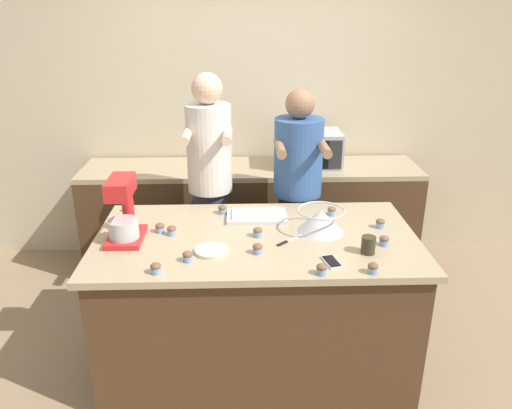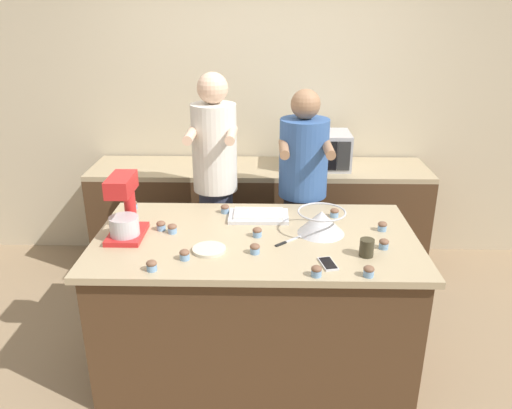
{
  "view_description": "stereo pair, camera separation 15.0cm",
  "coord_description": "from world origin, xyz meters",
  "px_view_note": "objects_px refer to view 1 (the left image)",
  "views": [
    {
      "loc": [
        -0.09,
        -2.67,
        2.16
      ],
      "look_at": [
        0.0,
        0.05,
        1.07
      ],
      "focal_mm": 35.0,
      "sensor_mm": 36.0,
      "label": 1
    },
    {
      "loc": [
        0.06,
        -2.67,
        2.16
      ],
      "look_at": [
        0.0,
        0.05,
        1.07
      ],
      "focal_mm": 35.0,
      "sensor_mm": 36.0,
      "label": 2
    }
  ],
  "objects_px": {
    "cell_phone": "(332,262)",
    "cupcake_2": "(156,268)",
    "cupcake_5": "(129,207)",
    "stand_mixer": "(124,213)",
    "cupcake_1": "(160,228)",
    "knife": "(289,241)",
    "cupcake_9": "(380,223)",
    "person_left": "(210,189)",
    "cupcake_11": "(172,230)",
    "cupcake_8": "(258,232)",
    "cupcake_0": "(222,209)",
    "cupcake_12": "(322,269)",
    "small_plate": "(211,251)",
    "microwave_oven": "(310,149)",
    "cupcake_3": "(188,256)",
    "cupcake_7": "(384,241)",
    "cupcake_10": "(373,268)",
    "mixing_bowl": "(321,220)",
    "person_right": "(297,197)",
    "drinking_glass": "(368,245)",
    "baking_tray": "(257,215)",
    "cupcake_6": "(332,211)",
    "cupcake_4": "(258,248)"
  },
  "relations": [
    {
      "from": "person_left",
      "to": "microwave_oven",
      "type": "distance_m",
      "value": 1.0
    },
    {
      "from": "knife",
      "to": "cupcake_9",
      "type": "relative_size",
      "value": 3.0
    },
    {
      "from": "microwave_oven",
      "to": "small_plate",
      "type": "relative_size",
      "value": 2.66
    },
    {
      "from": "cupcake_11",
      "to": "cupcake_6",
      "type": "bearing_deg",
      "value": 15.02
    },
    {
      "from": "stand_mixer",
      "to": "cupcake_1",
      "type": "distance_m",
      "value": 0.25
    },
    {
      "from": "knife",
      "to": "small_plate",
      "type": "bearing_deg",
      "value": -164.25
    },
    {
      "from": "cupcake_11",
      "to": "cupcake_3",
      "type": "bearing_deg",
      "value": -69.31
    },
    {
      "from": "cupcake_9",
      "to": "cupcake_6",
      "type": "bearing_deg",
      "value": 142.03
    },
    {
      "from": "microwave_oven",
      "to": "cupcake_3",
      "type": "distance_m",
      "value": 1.83
    },
    {
      "from": "cell_phone",
      "to": "cupcake_7",
      "type": "xyz_separation_m",
      "value": [
        0.33,
        0.2,
        0.02
      ]
    },
    {
      "from": "cupcake_3",
      "to": "cupcake_7",
      "type": "distance_m",
      "value": 1.11
    },
    {
      "from": "cupcake_2",
      "to": "cupcake_3",
      "type": "bearing_deg",
      "value": 39.37
    },
    {
      "from": "stand_mixer",
      "to": "cupcake_1",
      "type": "height_order",
      "value": "stand_mixer"
    },
    {
      "from": "cell_phone",
      "to": "cupcake_2",
      "type": "height_order",
      "value": "cupcake_2"
    },
    {
      "from": "cupcake_10",
      "to": "person_right",
      "type": "bearing_deg",
      "value": 102.43
    },
    {
      "from": "cupcake_7",
      "to": "cupcake_10",
      "type": "distance_m",
      "value": 0.34
    },
    {
      "from": "cupcake_11",
      "to": "microwave_oven",
      "type": "bearing_deg",
      "value": 52.09
    },
    {
      "from": "cupcake_7",
      "to": "cupcake_9",
      "type": "xyz_separation_m",
      "value": [
        0.04,
        0.24,
        0.0
      ]
    },
    {
      "from": "cupcake_7",
      "to": "cupcake_11",
      "type": "height_order",
      "value": "same"
    },
    {
      "from": "small_plate",
      "to": "person_right",
      "type": "bearing_deg",
      "value": 57.56
    },
    {
      "from": "drinking_glass",
      "to": "knife",
      "type": "distance_m",
      "value": 0.45
    },
    {
      "from": "cupcake_3",
      "to": "cupcake_8",
      "type": "relative_size",
      "value": 1.0
    },
    {
      "from": "cupcake_7",
      "to": "cupcake_9",
      "type": "bearing_deg",
      "value": 79.96
    },
    {
      "from": "cupcake_5",
      "to": "mixing_bowl",
      "type": "bearing_deg",
      "value": -16.28
    },
    {
      "from": "cupcake_0",
      "to": "cupcake_3",
      "type": "xyz_separation_m",
      "value": [
        -0.17,
        -0.65,
        0.0
      ]
    },
    {
      "from": "stand_mixer",
      "to": "cupcake_7",
      "type": "bearing_deg",
      "value": -4.75
    },
    {
      "from": "stand_mixer",
      "to": "knife",
      "type": "distance_m",
      "value": 0.96
    },
    {
      "from": "person_left",
      "to": "microwave_oven",
      "type": "height_order",
      "value": "person_left"
    },
    {
      "from": "knife",
      "to": "cupcake_4",
      "type": "distance_m",
      "value": 0.24
    },
    {
      "from": "person_right",
      "to": "stand_mixer",
      "type": "bearing_deg",
      "value": -145.92
    },
    {
      "from": "cupcake_12",
      "to": "cupcake_5",
      "type": "bearing_deg",
      "value": 142.76
    },
    {
      "from": "cupcake_2",
      "to": "cupcake_5",
      "type": "bearing_deg",
      "value": 110.1
    },
    {
      "from": "baking_tray",
      "to": "cupcake_10",
      "type": "distance_m",
      "value": 0.92
    },
    {
      "from": "mixing_bowl",
      "to": "person_left",
      "type": "bearing_deg",
      "value": 136.73
    },
    {
      "from": "mixing_bowl",
      "to": "drinking_glass",
      "type": "height_order",
      "value": "mixing_bowl"
    },
    {
      "from": "cupcake_10",
      "to": "cupcake_9",
      "type": "bearing_deg",
      "value": 71.45
    },
    {
      "from": "cupcake_0",
      "to": "cupcake_2",
      "type": "bearing_deg",
      "value": -112.13
    },
    {
      "from": "cupcake_0",
      "to": "cupcake_5",
      "type": "distance_m",
      "value": 0.62
    },
    {
      "from": "small_plate",
      "to": "cupcake_11",
      "type": "bearing_deg",
      "value": 136.88
    },
    {
      "from": "cupcake_1",
      "to": "cupcake_11",
      "type": "distance_m",
      "value": 0.09
    },
    {
      "from": "person_left",
      "to": "cupcake_11",
      "type": "height_order",
      "value": "person_left"
    },
    {
      "from": "drinking_glass",
      "to": "person_left",
      "type": "bearing_deg",
      "value": 134.04
    },
    {
      "from": "cupcake_0",
      "to": "cupcake_4",
      "type": "xyz_separation_m",
      "value": [
        0.21,
        -0.57,
        0.0
      ]
    },
    {
      "from": "stand_mixer",
      "to": "cupcake_12",
      "type": "relative_size",
      "value": 6.53
    },
    {
      "from": "cell_phone",
      "to": "cupcake_12",
      "type": "distance_m",
      "value": 0.14
    },
    {
      "from": "person_left",
      "to": "cupcake_9",
      "type": "relative_size",
      "value": 30.13
    },
    {
      "from": "cupcake_6",
      "to": "cupcake_7",
      "type": "distance_m",
      "value": 0.5
    },
    {
      "from": "baking_tray",
      "to": "cupcake_9",
      "type": "bearing_deg",
      "value": -13.14
    },
    {
      "from": "person_right",
      "to": "baking_tray",
      "type": "xyz_separation_m",
      "value": [
        -0.31,
        -0.44,
        0.05
      ]
    },
    {
      "from": "cupcake_8",
      "to": "cupcake_1",
      "type": "bearing_deg",
      "value": 172.18
    }
  ]
}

